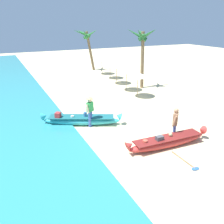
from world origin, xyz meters
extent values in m
plane|color=beige|center=(0.00, 0.00, 0.00)|extent=(80.00, 80.00, 0.00)
ellipsoid|color=red|center=(0.35, -1.15, 0.23)|extent=(4.13, 0.91, 0.45)
cone|color=red|center=(2.35, -1.26, 0.50)|extent=(0.43, 0.44, 0.49)
cone|color=red|center=(-1.65, -1.05, 0.50)|extent=(0.43, 0.44, 0.49)
cube|color=maroon|center=(0.35, -1.15, 0.45)|extent=(3.48, 0.89, 0.04)
cylinder|color=#B74C38|center=(-0.86, -1.06, 0.50)|extent=(0.22, 0.22, 0.10)
cube|color=#424247|center=(-0.17, -1.18, 0.55)|extent=(0.34, 0.25, 0.21)
sphere|color=tan|center=(0.52, -1.10, 0.54)|extent=(0.18, 0.18, 0.18)
ellipsoid|color=#33B2BC|center=(-2.42, 3.03, 0.24)|extent=(4.19, 2.59, 0.47)
cone|color=#33B2BC|center=(-0.54, 2.09, 0.52)|extent=(0.57, 0.59, 0.52)
cone|color=#33B2BC|center=(-4.30, 3.97, 0.52)|extent=(0.57, 0.59, 0.52)
cube|color=#1C6267|center=(-2.42, 3.03, 0.47)|extent=(3.58, 2.30, 0.04)
cube|color=#B73333|center=(-3.63, 3.50, 0.62)|extent=(0.41, 0.42, 0.30)
cylinder|color=silver|center=(-2.91, 3.18, 0.52)|extent=(0.19, 0.19, 0.10)
cylinder|color=#386699|center=(-2.22, 2.96, 0.60)|extent=(0.19, 0.19, 0.26)
cylinder|color=#3D5BA8|center=(-2.02, 2.58, 0.46)|extent=(0.14, 0.14, 0.91)
cylinder|color=#3D5BA8|center=(-2.14, 2.50, 0.46)|extent=(0.14, 0.14, 0.91)
cube|color=green|center=(-2.08, 2.54, 1.18)|extent=(0.42, 0.38, 0.52)
cylinder|color=beige|center=(-1.87, 2.65, 1.13)|extent=(0.18, 0.20, 0.48)
cylinder|color=beige|center=(-2.26, 2.40, 1.13)|extent=(0.18, 0.20, 0.48)
sphere|color=beige|center=(-2.08, 2.54, 1.56)|extent=(0.22, 0.22, 0.22)
cylinder|color=tan|center=(-2.08, 2.54, 1.64)|extent=(0.44, 0.44, 0.02)
cone|color=tan|center=(-2.08, 2.54, 1.71)|extent=(0.26, 0.26, 0.12)
cylinder|color=#3D5BA8|center=(1.01, -0.79, 0.41)|extent=(0.14, 0.14, 0.82)
cylinder|color=#3D5BA8|center=(1.11, -0.69, 0.41)|extent=(0.14, 0.14, 0.82)
cube|color=#9E7051|center=(1.06, -0.74, 1.12)|extent=(0.41, 0.41, 0.60)
cylinder|color=#9E7051|center=(0.88, -0.89, 1.07)|extent=(0.20, 0.21, 0.55)
cylinder|color=#9E7051|center=(1.21, -0.57, 1.07)|extent=(0.20, 0.21, 0.55)
sphere|color=#9E7051|center=(1.06, -0.74, 1.54)|extent=(0.22, 0.22, 0.22)
cylinder|color=#8E6B47|center=(3.23, 6.14, 0.95)|extent=(0.04, 0.04, 1.90)
cone|color=silver|center=(3.23, 6.14, 1.75)|extent=(1.60, 1.60, 0.32)
cylinder|color=#8E6B47|center=(3.35, 8.11, 0.95)|extent=(0.04, 0.04, 1.90)
cone|color=silver|center=(3.35, 8.11, 1.75)|extent=(1.60, 1.60, 0.32)
cylinder|color=#8E6B47|center=(3.69, 10.56, 0.95)|extent=(0.04, 0.04, 1.90)
cone|color=silver|center=(3.69, 10.56, 1.75)|extent=(1.60, 1.60, 0.32)
cylinder|color=#8E6B47|center=(4.11, 12.84, 0.95)|extent=(0.04, 0.04, 1.90)
cone|color=silver|center=(4.11, 12.84, 1.75)|extent=(1.60, 1.60, 0.32)
cylinder|color=#8E6B47|center=(4.24, 15.15, 0.95)|extent=(0.04, 0.04, 1.90)
cone|color=silver|center=(4.24, 15.15, 1.75)|extent=(1.60, 1.60, 0.32)
cylinder|color=brown|center=(5.00, 8.32, 2.38)|extent=(0.41, 0.28, 4.77)
cone|color=#23602D|center=(5.44, 8.32, 4.52)|extent=(1.80, 0.37, 1.11)
cone|color=#23602D|center=(5.05, 8.71, 4.61)|extent=(0.75, 1.57, 0.85)
cone|color=#23602D|center=(4.55, 8.63, 4.50)|extent=(1.60, 1.38, 1.15)
cone|color=#23602D|center=(4.58, 8.07, 4.47)|extent=(1.46, 1.15, 1.18)
cone|color=#23602D|center=(5.07, 7.90, 4.53)|extent=(0.81, 1.61, 1.05)
cylinder|color=brown|center=(3.98, 17.93, 2.24)|extent=(1.04, 0.28, 4.52)
cone|color=#287033|center=(4.10, 17.91, 4.19)|extent=(1.79, 0.42, 1.21)
cone|color=#287033|center=(3.79, 18.42, 4.22)|extent=(1.04, 1.90, 1.16)
cone|color=#287033|center=(3.32, 18.31, 4.29)|extent=(1.29, 1.61, 0.95)
cone|color=#287033|center=(3.05, 17.97, 4.27)|extent=(2.02, 0.51, 1.02)
cone|color=#287033|center=(3.31, 17.53, 4.18)|extent=(1.30, 1.61, 1.23)
cone|color=#287033|center=(3.89, 17.48, 4.19)|extent=(1.34, 1.80, 1.22)
cylinder|color=#8E6B47|center=(0.18, -2.41, 0.03)|extent=(0.08, 1.44, 0.05)
ellipsoid|color=#2D60B7|center=(0.17, -3.13, 0.03)|extent=(0.36, 0.21, 0.03)
camera|label=1|loc=(-6.30, -8.75, 5.48)|focal=37.68mm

